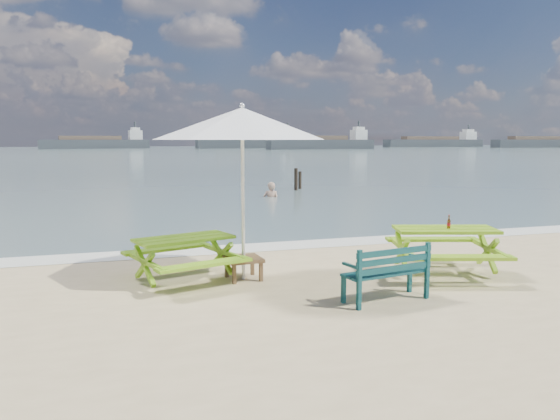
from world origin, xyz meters
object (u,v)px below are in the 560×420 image
object	(u,v)px
side_table	(244,268)
swimmer	(271,204)
patio_umbrella	(242,124)
beer_bottle	(449,224)
picnic_table_left	(185,260)
picnic_table_right	(445,252)
park_bench	(385,284)

from	to	relation	value
side_table	swimmer	world-z (taller)	swimmer
patio_umbrella	beer_bottle	size ratio (longest dim) A/B	13.09
picnic_table_left	picnic_table_right	size ratio (longest dim) A/B	0.92
side_table	patio_umbrella	xyz separation A→B (m)	(0.00, 0.00, 2.32)
patio_umbrella	beer_bottle	bearing A→B (deg)	-12.37
beer_bottle	swimmer	world-z (taller)	beer_bottle
picnic_table_right	beer_bottle	xyz separation A→B (m)	(0.02, -0.05, 0.49)
picnic_table_right	picnic_table_left	bearing A→B (deg)	169.06
picnic_table_right	swimmer	world-z (taller)	picnic_table_right
park_bench	swimmer	bearing A→B (deg)	80.19
picnic_table_right	beer_bottle	world-z (taller)	beer_bottle
picnic_table_right	patio_umbrella	xyz separation A→B (m)	(-3.33, 0.68, 2.13)
side_table	picnic_table_left	bearing A→B (deg)	171.37
park_bench	side_table	size ratio (longest dim) A/B	2.24
swimmer	picnic_table_left	bearing A→B (deg)	-112.53
side_table	patio_umbrella	distance (m)	2.32
picnic_table_left	patio_umbrella	world-z (taller)	patio_umbrella
beer_bottle	swimmer	xyz separation A→B (m)	(0.70, 12.88, -1.15)
park_bench	swimmer	world-z (taller)	park_bench
picnic_table_right	side_table	size ratio (longest dim) A/B	3.79
patio_umbrella	beer_bottle	xyz separation A→B (m)	(3.35, -0.73, -1.65)
picnic_table_right	beer_bottle	distance (m)	0.49
side_table	beer_bottle	bearing A→B (deg)	-12.37
park_bench	side_table	distance (m)	2.40
park_bench	beer_bottle	bearing A→B (deg)	30.77
swimmer	side_table	bearing A→B (deg)	-108.42
picnic_table_left	side_table	distance (m)	0.96
picnic_table_left	park_bench	bearing A→B (deg)	-36.27
patio_umbrella	picnic_table_left	bearing A→B (deg)	171.37
park_bench	side_table	world-z (taller)	park_bench
park_bench	beer_bottle	world-z (taller)	beer_bottle
picnic_table_right	side_table	bearing A→B (deg)	168.42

